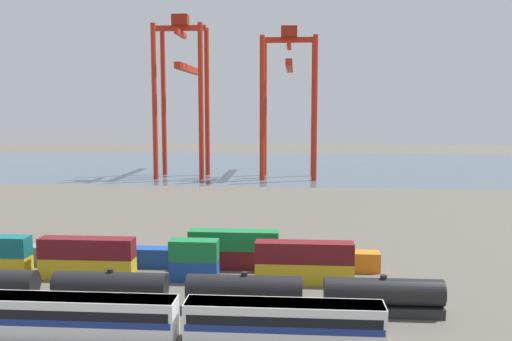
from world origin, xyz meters
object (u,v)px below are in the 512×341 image
Objects in this scene: passenger_train at (80,315)px; freight_tank_row at (177,291)px; shipping_container_11 at (137,257)px; gantry_crane_central at (289,86)px; gantry_crane_west at (183,82)px; shipping_container_12 at (234,259)px.

freight_tank_row is (7.52, 7.80, -0.15)m from passenger_train.
gantry_crane_central reaches higher than shipping_container_11.
shipping_container_11 is 0.26× the size of gantry_crane_central.
gantry_crane_west is at bearing 97.96° from shipping_container_11.
freight_tank_row is 4.64× the size of shipping_container_12.
shipping_container_12 is 102.11m from gantry_crane_central.
shipping_container_11 is (-1.49, 23.14, -0.84)m from passenger_train.
gantry_crane_west reaches higher than passenger_train.
passenger_train is 125.50m from gantry_crane_central.
gantry_crane_west is (-27.15, 98.39, 28.18)m from shipping_container_12.
freight_tank_row is 1.23× the size of gantry_crane_central.
gantry_crane_central is at bearing 81.68° from passenger_train.
shipping_container_11 is at bearing -82.04° from gantry_crane_west.
shipping_container_11 and shipping_container_12 have the same top height.
shipping_container_12 is at bearing -74.57° from gantry_crane_west.
freight_tank_row is 117.11m from gantry_crane_central.
gantry_crane_central is at bearing 86.59° from shipping_container_12.
shipping_container_12 is at bearing 62.78° from passenger_train.
shipping_container_11 is 13.40m from shipping_container_12.
passenger_train is 1.01× the size of freight_tank_row.
freight_tank_row is at bearing -105.95° from shipping_container_12.
gantry_crane_central reaches higher than freight_tank_row.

